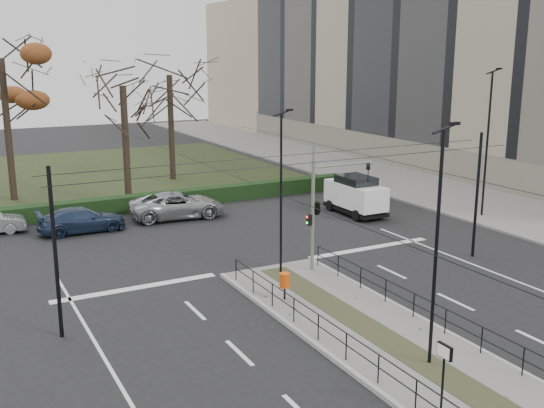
{
  "coord_description": "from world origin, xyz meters",
  "views": [
    {
      "loc": [
        -12.7,
        -19.38,
        9.52
      ],
      "look_at": [
        0.71,
        5.94,
        2.75
      ],
      "focal_mm": 42.0,
      "sensor_mm": 36.0,
      "label": 1
    }
  ],
  "objects_px": {
    "litter_bin": "(285,281)",
    "parked_car_third": "(81,220)",
    "streetlamp_sidewalk": "(487,142)",
    "streetlamp_median_far": "(281,192)",
    "bare_tree_center": "(170,83)",
    "streetlamp_median_near": "(437,246)",
    "parked_car_fourth": "(178,205)",
    "bare_tree_near": "(123,95)",
    "info_panel": "(444,359)",
    "white_van": "(356,194)",
    "rust_tree": "(1,58)",
    "traffic_light": "(319,205)"
  },
  "relations": [
    {
      "from": "white_van",
      "to": "bare_tree_center",
      "type": "relative_size",
      "value": 0.42
    },
    {
      "from": "bare_tree_center",
      "to": "streetlamp_sidewalk",
      "type": "bearing_deg",
      "value": -57.49
    },
    {
      "from": "bare_tree_center",
      "to": "parked_car_fourth",
      "type": "bearing_deg",
      "value": -107.85
    },
    {
      "from": "litter_bin",
      "to": "bare_tree_near",
      "type": "relative_size",
      "value": 0.11
    },
    {
      "from": "litter_bin",
      "to": "traffic_light",
      "type": "bearing_deg",
      "value": 39.14
    },
    {
      "from": "info_panel",
      "to": "streetlamp_median_far",
      "type": "relative_size",
      "value": 0.28
    },
    {
      "from": "streetlamp_sidewalk",
      "to": "bare_tree_center",
      "type": "xyz_separation_m",
      "value": [
        -12.52,
        19.64,
        2.9
      ]
    },
    {
      "from": "rust_tree",
      "to": "parked_car_third",
      "type": "bearing_deg",
      "value": -76.24
    },
    {
      "from": "parked_car_third",
      "to": "rust_tree",
      "type": "height_order",
      "value": "rust_tree"
    },
    {
      "from": "streetlamp_median_far",
      "to": "bare_tree_center",
      "type": "relative_size",
      "value": 0.68
    },
    {
      "from": "info_panel",
      "to": "bare_tree_near",
      "type": "height_order",
      "value": "bare_tree_near"
    },
    {
      "from": "litter_bin",
      "to": "streetlamp_median_near",
      "type": "distance_m",
      "value": 7.53
    },
    {
      "from": "parked_car_fourth",
      "to": "bare_tree_near",
      "type": "xyz_separation_m",
      "value": [
        -1.56,
        5.11,
        6.25
      ]
    },
    {
      "from": "traffic_light",
      "to": "streetlamp_median_near",
      "type": "bearing_deg",
      "value": -100.03
    },
    {
      "from": "parked_car_fourth",
      "to": "white_van",
      "type": "height_order",
      "value": "white_van"
    },
    {
      "from": "white_van",
      "to": "parked_car_fourth",
      "type": "bearing_deg",
      "value": 156.91
    },
    {
      "from": "litter_bin",
      "to": "parked_car_fourth",
      "type": "height_order",
      "value": "parked_car_fourth"
    },
    {
      "from": "litter_bin",
      "to": "parked_car_third",
      "type": "xyz_separation_m",
      "value": [
        -4.89,
        14.13,
        -0.22
      ]
    },
    {
      "from": "streetlamp_median_far",
      "to": "bare_tree_near",
      "type": "xyz_separation_m",
      "value": [
        -2.14,
        16.85,
        3.25
      ]
    },
    {
      "from": "bare_tree_near",
      "to": "traffic_light",
      "type": "bearing_deg",
      "value": -77.51
    },
    {
      "from": "parked_car_fourth",
      "to": "rust_tree",
      "type": "xyz_separation_m",
      "value": [
        -8.11,
        9.33,
        8.48
      ]
    },
    {
      "from": "white_van",
      "to": "streetlamp_median_near",
      "type": "bearing_deg",
      "value": -118.34
    },
    {
      "from": "litter_bin",
      "to": "bare_tree_near",
      "type": "distance_m",
      "value": 20.65
    },
    {
      "from": "streetlamp_sidewalk",
      "to": "parked_car_fourth",
      "type": "relative_size",
      "value": 1.54
    },
    {
      "from": "litter_bin",
      "to": "bare_tree_center",
      "type": "xyz_separation_m",
      "value": [
        4.45,
        25.86,
        6.52
      ]
    },
    {
      "from": "rust_tree",
      "to": "bare_tree_near",
      "type": "xyz_separation_m",
      "value": [
        6.55,
        -4.21,
        -2.23
      ]
    },
    {
      "from": "streetlamp_median_near",
      "to": "streetlamp_sidewalk",
      "type": "height_order",
      "value": "streetlamp_sidewalk"
    },
    {
      "from": "traffic_light",
      "to": "white_van",
      "type": "height_order",
      "value": "traffic_light"
    },
    {
      "from": "info_panel",
      "to": "traffic_light",
      "type": "bearing_deg",
      "value": 74.07
    },
    {
      "from": "info_panel",
      "to": "streetlamp_median_near",
      "type": "xyz_separation_m",
      "value": [
        1.66,
        2.31,
        2.25
      ]
    },
    {
      "from": "streetlamp_sidewalk",
      "to": "bare_tree_center",
      "type": "bearing_deg",
      "value": 122.51
    },
    {
      "from": "rust_tree",
      "to": "bare_tree_near",
      "type": "distance_m",
      "value": 8.11
    },
    {
      "from": "parked_car_third",
      "to": "streetlamp_median_near",
      "type": "bearing_deg",
      "value": -162.58
    },
    {
      "from": "streetlamp_median_near",
      "to": "bare_tree_near",
      "type": "height_order",
      "value": "bare_tree_near"
    },
    {
      "from": "streetlamp_sidewalk",
      "to": "bare_tree_near",
      "type": "relative_size",
      "value": 0.87
    },
    {
      "from": "info_panel",
      "to": "parked_car_fourth",
      "type": "bearing_deg",
      "value": 87.48
    },
    {
      "from": "rust_tree",
      "to": "streetlamp_median_far",
      "type": "bearing_deg",
      "value": -67.57
    },
    {
      "from": "streetlamp_median_far",
      "to": "bare_tree_center",
      "type": "xyz_separation_m",
      "value": [
        3.04,
        23.01,
        3.64
      ]
    },
    {
      "from": "info_panel",
      "to": "parked_car_fourth",
      "type": "relative_size",
      "value": 0.35
    },
    {
      "from": "parked_car_third",
      "to": "parked_car_fourth",
      "type": "height_order",
      "value": "parked_car_fourth"
    },
    {
      "from": "traffic_light",
      "to": "white_van",
      "type": "bearing_deg",
      "value": 46.05
    },
    {
      "from": "info_panel",
      "to": "parked_car_fourth",
      "type": "height_order",
      "value": "info_panel"
    },
    {
      "from": "streetlamp_median_near",
      "to": "streetlamp_sidewalk",
      "type": "distance_m",
      "value": 20.23
    },
    {
      "from": "parked_car_third",
      "to": "streetlamp_median_far",
      "type": "bearing_deg",
      "value": -150.26
    },
    {
      "from": "info_panel",
      "to": "litter_bin",
      "type": "bearing_deg",
      "value": 88.61
    },
    {
      "from": "streetlamp_median_far",
      "to": "parked_car_third",
      "type": "relative_size",
      "value": 1.52
    },
    {
      "from": "info_panel",
      "to": "streetlamp_median_near",
      "type": "relative_size",
      "value": 0.26
    },
    {
      "from": "litter_bin",
      "to": "streetlamp_sidewalk",
      "type": "distance_m",
      "value": 18.43
    },
    {
      "from": "info_panel",
      "to": "bare_tree_near",
      "type": "distance_m",
      "value": 29.26
    },
    {
      "from": "parked_car_third",
      "to": "parked_car_fourth",
      "type": "bearing_deg",
      "value": -84.75
    }
  ]
}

